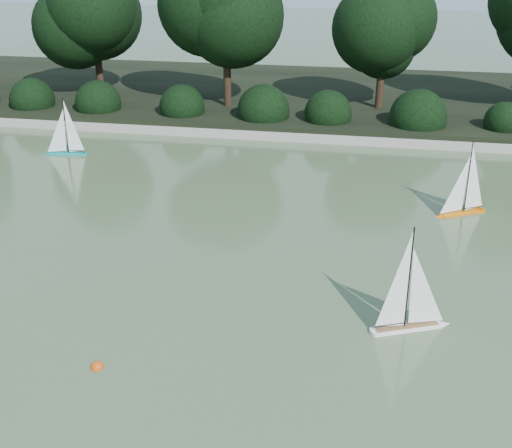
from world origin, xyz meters
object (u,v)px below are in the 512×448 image
object	(u,v)px
sailboat_teal	(63,145)
race_buoy	(97,368)
sailboat_white_b	(415,313)
sailboat_orange	(459,203)

from	to	relation	value
sailboat_teal	race_buoy	bearing A→B (deg)	-61.64
sailboat_white_b	race_buoy	xyz separation A→B (m)	(-3.55, -1.47, -0.23)
sailboat_teal	sailboat_orange	bearing A→B (deg)	-12.86
sailboat_orange	sailboat_teal	size ratio (longest dim) A/B	1.03
sailboat_orange	race_buoy	bearing A→B (deg)	-130.15
sailboat_orange	race_buoy	size ratio (longest dim) A/B	9.30
sailboat_white_b	race_buoy	size ratio (longest dim) A/B	9.85
sailboat_orange	sailboat_teal	world-z (taller)	sailboat_orange
sailboat_white_b	race_buoy	bearing A→B (deg)	-157.50
sailboat_white_b	sailboat_teal	world-z (taller)	sailboat_white_b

